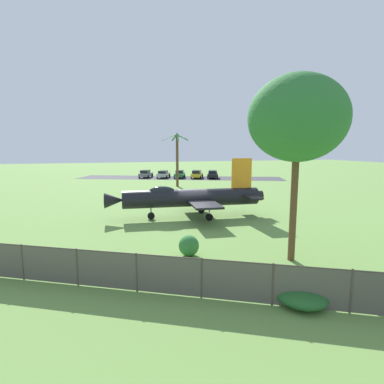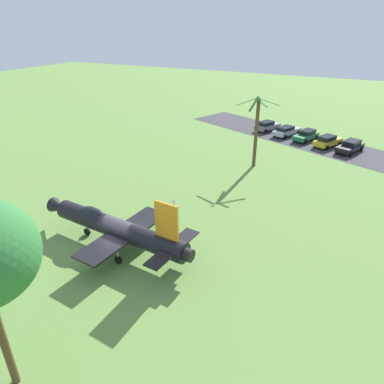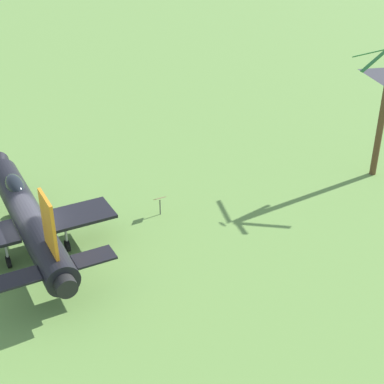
{
  "view_description": "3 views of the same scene",
  "coord_description": "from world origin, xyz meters",
  "px_view_note": "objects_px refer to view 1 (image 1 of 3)",
  "views": [
    {
      "loc": [
        7.24,
        24.6,
        6.0
      ],
      "look_at": [
        -0.34,
        -1.15,
        2.05
      ],
      "focal_mm": 28.43,
      "sensor_mm": 36.0,
      "label": 1
    },
    {
      "loc": [
        -14.84,
        17.28,
        15.52
      ],
      "look_at": [
        -1.84,
        -8.39,
        1.5
      ],
      "focal_mm": 32.99,
      "sensor_mm": 36.0,
      "label": 2
    },
    {
      "loc": [
        -24.44,
        6.34,
        16.24
      ],
      "look_at": [
        -1.84,
        -8.39,
        1.5
      ],
      "focal_mm": 53.31,
      "sensor_mm": 36.0,
      "label": 3
    }
  ],
  "objects_px": {
    "parked_car_black": "(213,174)",
    "parked_car_green": "(180,174)",
    "shrub_near_fence": "(300,295)",
    "shade_tree": "(298,119)",
    "palm_tree": "(177,159)",
    "display_jet": "(188,197)",
    "info_plaque": "(180,195)",
    "shrub_by_tree": "(189,246)",
    "parked_car_yellow": "(197,174)",
    "parked_car_silver": "(163,174)",
    "parked_car_gray": "(146,174)"
  },
  "relations": [
    {
      "from": "parked_car_black",
      "to": "parked_car_green",
      "type": "height_order",
      "value": "parked_car_black"
    },
    {
      "from": "shrub_near_fence",
      "to": "shade_tree",
      "type": "bearing_deg",
      "value": -120.27
    },
    {
      "from": "shade_tree",
      "to": "palm_tree",
      "type": "height_order",
      "value": "shade_tree"
    },
    {
      "from": "display_jet",
      "to": "info_plaque",
      "type": "distance_m",
      "value": 7.12
    },
    {
      "from": "shrub_by_tree",
      "to": "info_plaque",
      "type": "relative_size",
      "value": 1.03
    },
    {
      "from": "info_plaque",
      "to": "parked_car_black",
      "type": "height_order",
      "value": "parked_car_black"
    },
    {
      "from": "palm_tree",
      "to": "parked_car_yellow",
      "type": "relative_size",
      "value": 1.69
    },
    {
      "from": "info_plaque",
      "to": "parked_car_silver",
      "type": "distance_m",
      "value": 27.92
    },
    {
      "from": "shrub_by_tree",
      "to": "parked_car_gray",
      "type": "bearing_deg",
      "value": -94.8
    },
    {
      "from": "shade_tree",
      "to": "parked_car_green",
      "type": "distance_m",
      "value": 45.53
    },
    {
      "from": "palm_tree",
      "to": "shrub_near_fence",
      "type": "xyz_separation_m",
      "value": [
        3.85,
        35.92,
        -3.89
      ]
    },
    {
      "from": "display_jet",
      "to": "parked_car_yellow",
      "type": "height_order",
      "value": "display_jet"
    },
    {
      "from": "palm_tree",
      "to": "parked_car_gray",
      "type": "distance_m",
      "value": 15.92
    },
    {
      "from": "shrub_by_tree",
      "to": "palm_tree",
      "type": "bearing_deg",
      "value": -102.48
    },
    {
      "from": "parked_car_yellow",
      "to": "parked_car_green",
      "type": "xyz_separation_m",
      "value": [
        3.13,
        -1.46,
        -0.03
      ]
    },
    {
      "from": "display_jet",
      "to": "parked_car_yellow",
      "type": "bearing_deg",
      "value": -103.62
    },
    {
      "from": "shade_tree",
      "to": "parked_car_gray",
      "type": "distance_m",
      "value": 47.61
    },
    {
      "from": "shade_tree",
      "to": "info_plaque",
      "type": "height_order",
      "value": "shade_tree"
    },
    {
      "from": "shrub_near_fence",
      "to": "parked_car_black",
      "type": "relative_size",
      "value": 0.45
    },
    {
      "from": "parked_car_gray",
      "to": "parked_car_silver",
      "type": "bearing_deg",
      "value": -86.6
    },
    {
      "from": "display_jet",
      "to": "parked_car_green",
      "type": "distance_m",
      "value": 34.52
    },
    {
      "from": "parked_car_gray",
      "to": "shrub_near_fence",
      "type": "bearing_deg",
      "value": -155.88
    },
    {
      "from": "palm_tree",
      "to": "parked_car_green",
      "type": "height_order",
      "value": "palm_tree"
    },
    {
      "from": "palm_tree",
      "to": "shrub_by_tree",
      "type": "xyz_separation_m",
      "value": [
        6.57,
        29.67,
        -3.66
      ]
    },
    {
      "from": "display_jet",
      "to": "parked_car_black",
      "type": "xyz_separation_m",
      "value": [
        -13.77,
        -31.2,
        -0.99
      ]
    },
    {
      "from": "parked_car_gray",
      "to": "parked_car_yellow",
      "type": "bearing_deg",
      "value": -86.62
    },
    {
      "from": "parked_car_green",
      "to": "display_jet",
      "type": "bearing_deg",
      "value": 7.5
    },
    {
      "from": "shrub_by_tree",
      "to": "parked_car_yellow",
      "type": "height_order",
      "value": "parked_car_yellow"
    },
    {
      "from": "display_jet",
      "to": "parked_car_gray",
      "type": "bearing_deg",
      "value": -87.11
    },
    {
      "from": "parked_car_yellow",
      "to": "parked_car_silver",
      "type": "relative_size",
      "value": 0.94
    },
    {
      "from": "parked_car_yellow",
      "to": "parked_car_silver",
      "type": "xyz_separation_m",
      "value": [
        6.18,
        -2.49,
        -0.04
      ]
    },
    {
      "from": "parked_car_yellow",
      "to": "shrub_near_fence",
      "type": "bearing_deg",
      "value": -166.85
    },
    {
      "from": "parked_car_black",
      "to": "shade_tree",
      "type": "bearing_deg",
      "value": 6.0
    },
    {
      "from": "shrub_near_fence",
      "to": "parked_car_silver",
      "type": "xyz_separation_m",
      "value": [
        -4.39,
        -49.87,
        0.41
      ]
    },
    {
      "from": "display_jet",
      "to": "palm_tree",
      "type": "xyz_separation_m",
      "value": [
        -4.1,
        -20.72,
        2.47
      ]
    },
    {
      "from": "shrub_by_tree",
      "to": "parked_car_black",
      "type": "height_order",
      "value": "parked_car_black"
    },
    {
      "from": "shrub_by_tree",
      "to": "parked_car_yellow",
      "type": "relative_size",
      "value": 0.25
    },
    {
      "from": "info_plaque",
      "to": "shrub_by_tree",
      "type": "bearing_deg",
      "value": 77.45
    },
    {
      "from": "shrub_by_tree",
      "to": "parked_car_yellow",
      "type": "xyz_separation_m",
      "value": [
        -13.29,
        -41.13,
        0.21
      ]
    },
    {
      "from": "shrub_near_fence",
      "to": "parked_car_green",
      "type": "xyz_separation_m",
      "value": [
        -7.45,
        -48.84,
        0.42
      ]
    },
    {
      "from": "shrub_near_fence",
      "to": "parked_car_yellow",
      "type": "height_order",
      "value": "parked_car_yellow"
    },
    {
      "from": "display_jet",
      "to": "parked_car_silver",
      "type": "height_order",
      "value": "display_jet"
    },
    {
      "from": "shade_tree",
      "to": "parked_car_green",
      "type": "xyz_separation_m",
      "value": [
        -5.06,
        -44.76,
        -6.65
      ]
    },
    {
      "from": "shrub_near_fence",
      "to": "shrub_by_tree",
      "type": "relative_size",
      "value": 1.86
    },
    {
      "from": "palm_tree",
      "to": "parked_car_yellow",
      "type": "distance_m",
      "value": 13.73
    },
    {
      "from": "palm_tree",
      "to": "parked_car_silver",
      "type": "xyz_separation_m",
      "value": [
        -0.55,
        -13.95,
        -3.48
      ]
    },
    {
      "from": "parked_car_green",
      "to": "shrub_near_fence",
      "type": "bearing_deg",
      "value": 11.73
    },
    {
      "from": "shade_tree",
      "to": "shrub_near_fence",
      "type": "distance_m",
      "value": 8.51
    },
    {
      "from": "shrub_by_tree",
      "to": "parked_car_black",
      "type": "distance_m",
      "value": 43.31
    },
    {
      "from": "shade_tree",
      "to": "shrub_by_tree",
      "type": "height_order",
      "value": "shade_tree"
    }
  ]
}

